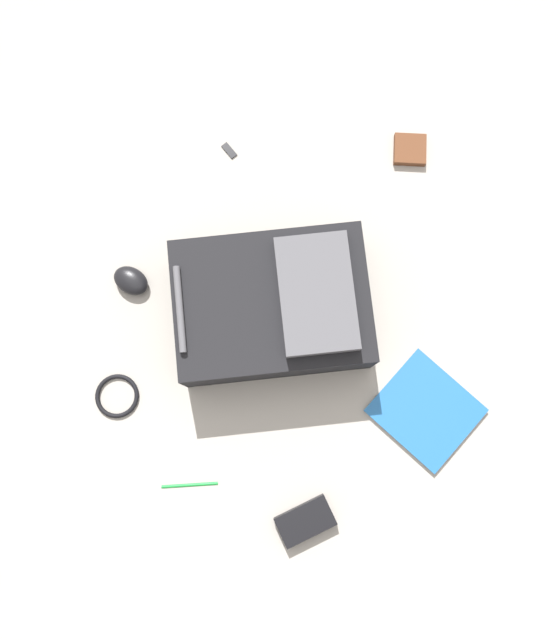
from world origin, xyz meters
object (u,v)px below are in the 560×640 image
(book_manual, at_px, (426,410))
(pen_black, at_px, (190,485))
(cable_coil, at_px, (117,396))
(backpack, at_px, (275,306))
(usb_stick, at_px, (229,150))
(earbud_pouch, at_px, (410,150))
(power_brick, at_px, (305,521))
(computer_mouse, at_px, (131,281))

(book_manual, bearing_deg, pen_black, 88.53)
(cable_coil, distance_m, pen_black, 0.28)
(pen_black, bearing_deg, backpack, -44.44)
(usb_stick, bearing_deg, earbud_pouch, -108.85)
(book_manual, xyz_separation_m, power_brick, (-0.15, 0.36, 0.01))
(book_manual, height_order, pen_black, book_manual)
(backpack, distance_m, book_manual, 0.45)
(pen_black, distance_m, usb_stick, 0.85)
(cable_coil, xyz_separation_m, power_brick, (-0.42, -0.34, 0.01))
(book_manual, distance_m, earbud_pouch, 0.67)
(cable_coil, xyz_separation_m, pen_black, (-0.26, -0.10, -0.00))
(backpack, relative_size, pen_black, 3.81)
(cable_coil, bearing_deg, backpack, -80.12)
(cable_coil, relative_size, pen_black, 0.79)
(book_manual, relative_size, computer_mouse, 3.23)
(book_manual, bearing_deg, computer_mouse, 47.49)
(book_manual, height_order, usb_stick, book_manual)
(earbud_pouch, distance_m, usb_stick, 0.47)
(backpack, distance_m, usb_stick, 0.45)
(computer_mouse, bearing_deg, pen_black, -131.65)
(book_manual, xyz_separation_m, pen_black, (0.02, 0.60, -0.00))
(usb_stick, bearing_deg, cable_coil, 138.71)
(power_brick, bearing_deg, pen_black, 54.94)
(backpack, xyz_separation_m, pen_black, (-0.33, 0.33, -0.08))
(cable_coil, distance_m, earbud_pouch, 0.97)
(power_brick, height_order, earbud_pouch, power_brick)
(power_brick, bearing_deg, earbud_pouch, -35.38)
(computer_mouse, relative_size, usb_stick, 2.03)
(computer_mouse, relative_size, earbud_pouch, 1.12)
(backpack, bearing_deg, pen_black, 135.56)
(backpack, distance_m, pen_black, 0.47)
(computer_mouse, bearing_deg, cable_coil, -154.28)
(earbud_pouch, bearing_deg, backpack, 121.89)
(pen_black, bearing_deg, cable_coil, 21.99)
(book_manual, height_order, computer_mouse, computer_mouse)
(pen_black, xyz_separation_m, earbud_pouch, (0.63, -0.80, 0.01))
(earbud_pouch, height_order, usb_stick, earbud_pouch)
(computer_mouse, xyz_separation_m, pen_black, (-0.52, 0.01, -0.02))
(pen_black, height_order, earbud_pouch, earbud_pouch)
(computer_mouse, bearing_deg, power_brick, -112.32)
(power_brick, xyz_separation_m, usb_stick, (0.94, -0.12, -0.01))
(computer_mouse, relative_size, cable_coil, 0.85)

